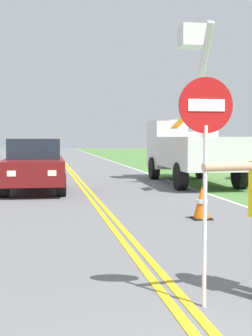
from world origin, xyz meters
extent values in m
cube|color=yellow|center=(-0.09, 20.00, 0.01)|extent=(0.11, 110.00, 0.01)
cube|color=yellow|center=(0.09, 20.00, 0.01)|extent=(0.11, 110.00, 0.01)
cube|color=silver|center=(3.60, 20.00, 0.01)|extent=(0.12, 110.00, 0.01)
cylinder|color=tan|center=(0.51, 2.78, 1.43)|extent=(0.61, 0.18, 0.09)
cylinder|color=silver|center=(0.23, 2.74, 0.92)|extent=(0.04, 0.04, 1.85)
cylinder|color=#B71414|center=(0.23, 2.74, 2.05)|extent=(0.56, 0.03, 0.56)
cube|color=white|center=(0.23, 2.73, 2.05)|extent=(0.38, 0.01, 0.12)
cube|color=silver|center=(4.14, 14.35, 1.21)|extent=(2.41, 4.65, 1.10)
cube|color=silver|center=(4.23, 17.80, 1.46)|extent=(2.25, 2.15, 2.00)
cube|color=#1E2833|center=(4.25, 18.83, 1.76)|extent=(1.98, 0.11, 0.90)
cylinder|color=silver|center=(4.12, 13.43, 1.88)|extent=(0.56, 0.56, 0.24)
cylinder|color=silver|center=(4.15, 14.56, 3.78)|extent=(0.30, 2.46, 3.67)
cube|color=white|center=(4.17, 15.69, 5.55)|extent=(0.92, 0.92, 0.80)
cube|color=orange|center=(2.92, 12.58, 2.31)|extent=(0.61, 0.81, 0.59)
cylinder|color=black|center=(3.19, 17.63, 0.46)|extent=(0.34, 0.93, 0.92)
cylinder|color=black|center=(5.25, 17.58, 0.46)|extent=(0.34, 0.93, 0.92)
cylinder|color=black|center=(3.09, 13.34, 0.46)|extent=(0.34, 0.93, 0.92)
cylinder|color=black|center=(5.15, 13.29, 0.46)|extent=(0.34, 0.93, 0.92)
cube|color=maroon|center=(-1.68, 13.58, 0.70)|extent=(1.88, 4.12, 0.72)
cube|color=#1E2833|center=(-1.68, 13.83, 1.38)|extent=(1.64, 1.74, 0.64)
cube|color=#EAEACC|center=(-1.15, 11.55, 0.75)|extent=(0.24, 0.06, 0.16)
cube|color=#EAEACC|center=(-2.25, 11.56, 0.75)|extent=(0.24, 0.06, 0.16)
cylinder|color=black|center=(-0.87, 12.30, 0.34)|extent=(0.29, 0.68, 0.68)
cylinder|color=black|center=(-2.51, 12.32, 0.34)|extent=(0.29, 0.68, 0.68)
cylinder|color=black|center=(-0.84, 14.85, 0.34)|extent=(0.29, 0.68, 0.68)
cylinder|color=black|center=(-2.48, 14.86, 0.34)|extent=(0.29, 0.68, 0.68)
cone|color=orange|center=(1.92, 7.80, 0.35)|extent=(0.36, 0.36, 0.70)
cylinder|color=white|center=(1.92, 7.80, 0.39)|extent=(0.25, 0.25, 0.08)
cube|color=black|center=(1.92, 7.80, 0.01)|extent=(0.40, 0.40, 0.03)
camera|label=1|loc=(-1.37, -1.83, 1.72)|focal=50.97mm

